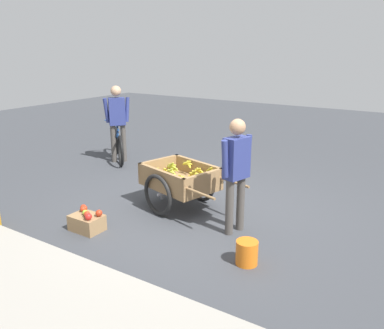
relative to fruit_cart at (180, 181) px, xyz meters
The scene contains 8 objects.
ground_plane 0.59m from the fruit_cart, behind, with size 24.00×24.00×0.00m, color #3D3F44.
fruit_cart is the anchor object (origin of this frame).
vendor_person 1.25m from the fruit_cart, 164.34° to the left, with size 0.28×0.56×1.57m.
bicycle 3.14m from the fruit_cart, 29.53° to the right, with size 1.29×1.14×0.85m.
cyclist_person 3.04m from the fruit_cart, 28.94° to the right, with size 0.37×0.47×1.66m.
dog 1.44m from the fruit_cart, 57.09° to the right, with size 0.52×0.49×0.40m.
plastic_bucket 1.92m from the fruit_cart, 148.23° to the left, with size 0.26×0.26×0.29m, color orange.
apple_crate 1.54m from the fruit_cart, 65.36° to the left, with size 0.44×0.32×0.32m.
Camera 1 is at (-2.93, 4.81, 2.45)m, focal length 37.39 mm.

